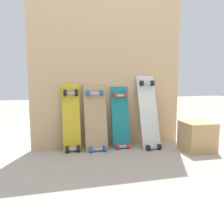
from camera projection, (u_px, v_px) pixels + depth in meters
ground_plane at (110, 147)px, 2.64m from camera, size 12.00×12.00×0.00m
plywood_wall_panel at (108, 56)px, 2.57m from camera, size 1.59×0.04×1.89m
skateboard_yellow at (71, 121)px, 2.47m from camera, size 0.18×0.18×0.72m
skateboard_natural at (96, 121)px, 2.51m from camera, size 0.22×0.22×0.72m
skateboard_teal at (121, 121)px, 2.60m from camera, size 0.18×0.19×0.70m
skateboard_white at (149, 115)px, 2.61m from camera, size 0.19×0.31×0.81m
wooden_crate at (197, 136)px, 2.50m from camera, size 0.30×0.30×0.29m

